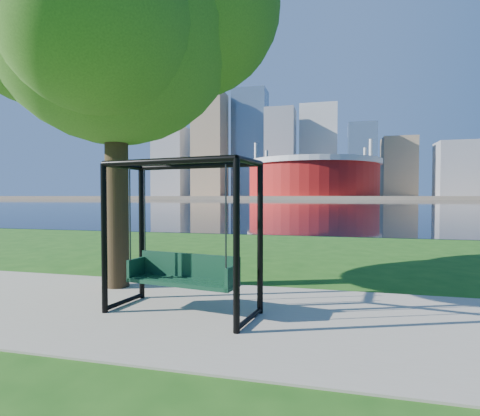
% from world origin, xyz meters
% --- Properties ---
extents(ground, '(900.00, 900.00, 0.00)m').
position_xyz_m(ground, '(0.00, 0.00, 0.00)').
color(ground, '#1E5114').
rests_on(ground, ground).
extents(path, '(120.00, 4.00, 0.03)m').
position_xyz_m(path, '(0.00, -0.50, 0.01)').
color(path, '#9E937F').
rests_on(path, ground).
extents(river, '(900.00, 180.00, 0.02)m').
position_xyz_m(river, '(0.00, 102.00, 0.01)').
color(river, black).
rests_on(river, ground).
extents(far_bank, '(900.00, 228.00, 2.00)m').
position_xyz_m(far_bank, '(0.00, 306.00, 1.00)').
color(far_bank, '#937F60').
rests_on(far_bank, ground).
extents(stadium, '(83.00, 83.00, 32.00)m').
position_xyz_m(stadium, '(-10.00, 235.00, 14.23)').
color(stadium, maroon).
rests_on(stadium, far_bank).
extents(skyline, '(392.00, 66.00, 96.50)m').
position_xyz_m(skyline, '(-4.27, 319.39, 35.89)').
color(skyline, gray).
rests_on(skyline, far_bank).
extents(swing, '(2.59, 1.44, 2.51)m').
position_xyz_m(swing, '(-0.60, -0.57, 1.21)').
color(swing, black).
rests_on(swing, ground).
extents(park_tree, '(6.68, 6.03, 8.29)m').
position_xyz_m(park_tree, '(-2.67, 0.80, 5.76)').
color(park_tree, '#2E2214').
rests_on(park_tree, ground).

